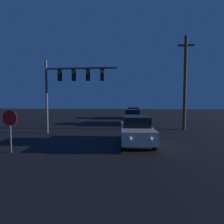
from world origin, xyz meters
TOP-DOWN VIEW (x-y plane):
  - car_near at (1.57, 11.37)m, footprint 1.95×4.52m
  - car_mid at (1.57, 20.51)m, footprint 1.97×4.53m
  - car_far at (1.92, 27.31)m, footprint 1.97×4.53m
  - traffic_signal_mast at (-3.50, 14.32)m, footprint 5.68×0.30m
  - stop_sign at (-4.72, 8.98)m, footprint 0.75×0.07m
  - utility_pole at (6.17, 17.04)m, footprint 1.40×0.28m

SIDE VIEW (x-z plane):
  - car_near at x=1.57m, z-range 0.04..1.69m
  - car_mid at x=1.57m, z-range 0.04..1.69m
  - car_far at x=1.92m, z-range 0.04..1.69m
  - stop_sign at x=-4.72m, z-range 0.42..2.54m
  - traffic_signal_mast at x=-3.50m, z-range 1.19..6.99m
  - utility_pole at x=6.17m, z-range 0.13..8.44m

